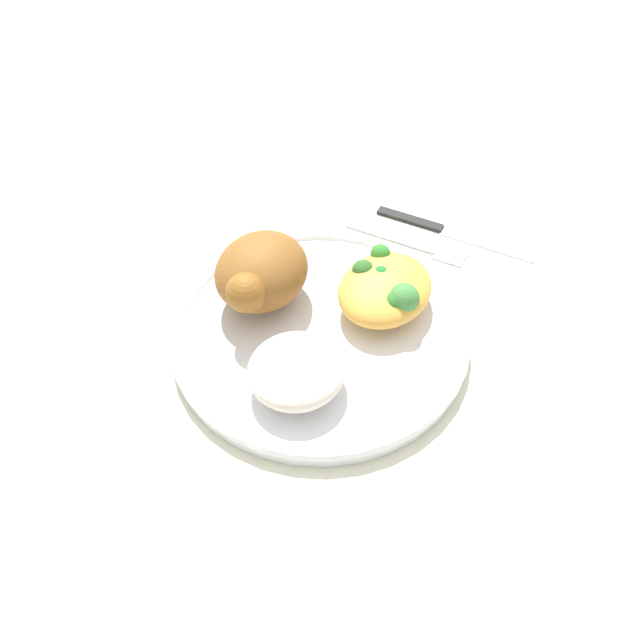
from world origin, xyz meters
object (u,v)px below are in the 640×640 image
Objects in this scene: mac_cheese_with_broccoli at (385,289)px; fork at (412,244)px; knife at (441,228)px; rice_pile at (296,371)px; plate at (320,334)px; roasted_chicken at (260,273)px.

mac_cheese_with_broccoli reaches higher than fork.
knife is at bearing 158.39° from fork.
mac_cheese_with_broccoli is 0.16m from knife.
rice_pile is 0.62× the size of fork.
plate is 0.18m from fork.
rice_pile is at bearing -8.36° from mac_cheese_with_broccoli.
plate is at bearing -4.09° from fork.
mac_cheese_with_broccoli is at bearing 2.97° from knife.
fork is (-0.24, -0.01, -0.04)m from rice_pile.
plate is at bearing -31.59° from mac_cheese_with_broccoli.
mac_cheese_with_broccoli reaches higher than rice_pile.
rice_pile reaches higher than fork.
knife is (-0.22, 0.03, -0.01)m from plate.
rice_pile is 0.83× the size of mac_cheese_with_broccoli.
plate is 0.08m from rice_pile.
rice_pile is 0.25m from fork.
rice_pile is at bearing -2.18° from knife.
fork is (-0.18, 0.01, -0.01)m from plate.
mac_cheese_with_broccoli is 0.74× the size of fork.
plate reaches higher than fork.
roasted_chicken is 0.24m from knife.
plate reaches higher than knife.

